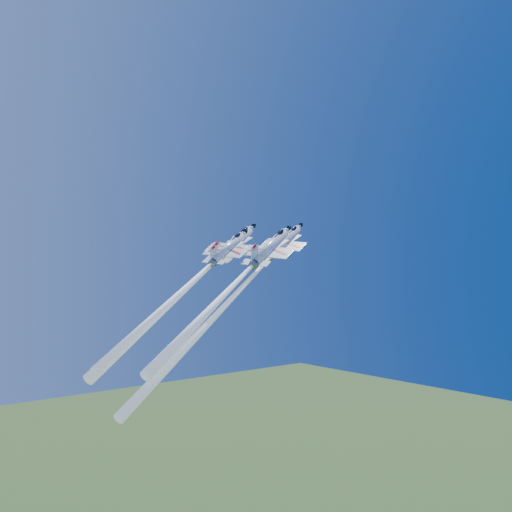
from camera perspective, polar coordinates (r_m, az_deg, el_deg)
jet_lead at (r=105.16m, az=-2.07°, el=-3.86°), size 44.43×19.81×42.12m
jet_left at (r=104.95m, az=-6.42°, el=-2.71°), size 37.88×17.25×34.34m
jet_right at (r=100.92m, az=-2.11°, el=-2.76°), size 35.72×16.35×32.06m
jet_slot at (r=99.18m, az=-6.81°, el=-2.90°), size 32.48×14.72×29.69m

